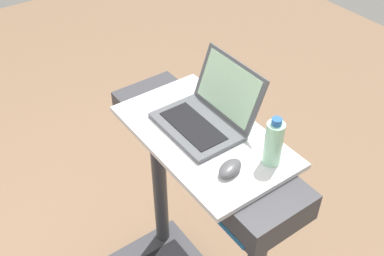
% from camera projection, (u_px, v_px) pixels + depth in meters
% --- Properties ---
extents(desk_board, '(0.68, 0.40, 0.02)m').
position_uv_depth(desk_board, '(203.00, 135.00, 1.67)').
color(desk_board, silver).
rests_on(desk_board, treadmill_base).
extents(laptop, '(0.32, 0.29, 0.22)m').
position_uv_depth(laptop, '(207.00, 114.00, 1.68)').
color(laptop, '#515459').
rests_on(laptop, desk_board).
extents(computer_mouse, '(0.09, 0.11, 0.03)m').
position_uv_depth(computer_mouse, '(230.00, 168.00, 1.50)').
color(computer_mouse, '#4C4C51').
rests_on(computer_mouse, desk_board).
extents(water_bottle, '(0.06, 0.06, 0.18)m').
position_uv_depth(water_bottle, '(274.00, 143.00, 1.50)').
color(water_bottle, '#9EDBB2').
rests_on(water_bottle, desk_board).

